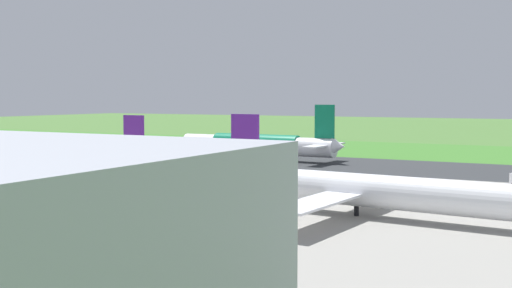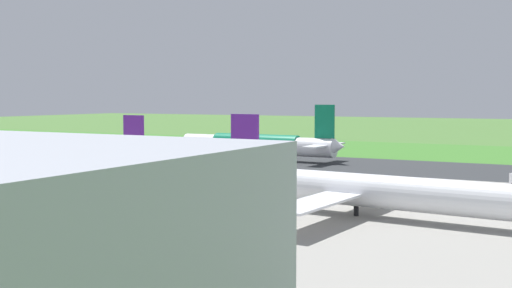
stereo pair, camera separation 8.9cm
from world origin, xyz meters
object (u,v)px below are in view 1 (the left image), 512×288
object	(u,v)px
airliner_parked_near	(355,189)
no_stopping_sign	(328,144)
airliner_main	(257,145)
traffic_cone_orange	(304,148)
service_truck_baggage	(46,154)
service_car_ops	(122,146)
airliner_parked_mid	(69,164)
service_car_followme	(309,183)

from	to	relation	value
airliner_parked_near	no_stopping_sign	size ratio (longest dim) A/B	21.25
airliner_main	traffic_cone_orange	distance (m)	43.07
airliner_parked_near	service_truck_baggage	bearing A→B (deg)	-21.22
service_car_ops	service_truck_baggage	bearing A→B (deg)	97.97
service_truck_baggage	no_stopping_sign	distance (m)	94.92
airliner_parked_mid	service_car_followme	xyz separation A→B (m)	(-46.38, -17.81, -3.08)
airliner_parked_near	service_car_followme	size ratio (longest dim) A/B	11.83
service_car_followme	service_car_ops	world-z (taller)	same
no_stopping_sign	traffic_cone_orange	world-z (taller)	no_stopping_sign
airliner_parked_mid	service_car_followme	distance (m)	49.78
airliner_parked_mid	service_car_followme	bearing A→B (deg)	-159.00
airliner_parked_near	traffic_cone_orange	size ratio (longest dim) A/B	93.28
airliner_main	service_car_ops	bearing A→B (deg)	-12.16
service_car_followme	no_stopping_sign	bearing A→B (deg)	-70.46
airliner_parked_near	traffic_cone_orange	distance (m)	125.36
airliner_parked_mid	traffic_cone_orange	size ratio (longest dim) A/B	89.47
service_car_ops	service_car_followme	bearing A→B (deg)	149.22
airliner_main	no_stopping_sign	bearing A→B (deg)	-92.07
service_car_ops	traffic_cone_orange	xyz separation A→B (m)	(-55.59, -29.73, -0.57)
airliner_main	traffic_cone_orange	bearing A→B (deg)	-84.12
service_truck_baggage	service_car_ops	world-z (taller)	service_truck_baggage
service_car_followme	service_car_ops	distance (m)	110.33
airliner_main	service_car_ops	size ratio (longest dim) A/B	11.86
no_stopping_sign	service_car_ops	bearing A→B (deg)	30.64
service_car_followme	traffic_cone_orange	world-z (taller)	service_car_followme
service_car_followme	traffic_cone_orange	xyz separation A→B (m)	(39.20, -86.18, -0.57)
airliner_parked_near	airliner_parked_mid	size ratio (longest dim) A/B	1.04
airliner_main	service_car_followme	xyz separation A→B (m)	(-34.81, 43.53, -3.51)
service_car_followme	no_stopping_sign	distance (m)	98.74
airliner_parked_mid	service_truck_baggage	bearing A→B (deg)	-38.73
service_car_followme	traffic_cone_orange	bearing A→B (deg)	-65.54
no_stopping_sign	airliner_parked_mid	bearing A→B (deg)	83.13
airliner_main	traffic_cone_orange	size ratio (longest dim) A/B	98.29
airliner_main	airliner_parked_mid	xyz separation A→B (m)	(11.57, 61.34, -0.43)
airliner_main	airliner_parked_mid	bearing A→B (deg)	79.32
airliner_main	service_car_ops	xyz separation A→B (m)	(59.98, -12.92, -3.51)
airliner_main	airliner_parked_near	size ratio (longest dim) A/B	1.05
traffic_cone_orange	airliner_parked_mid	bearing A→B (deg)	86.05
airliner_main	service_truck_baggage	world-z (taller)	airliner_main
traffic_cone_orange	airliner_parked_near	bearing A→B (deg)	117.29
airliner_parked_mid	service_truck_baggage	distance (m)	54.95
service_truck_baggage	no_stopping_sign	bearing A→B (deg)	-126.29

